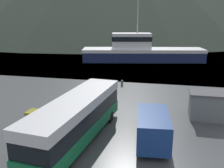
# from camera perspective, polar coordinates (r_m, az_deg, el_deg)

# --- Properties ---
(water_surface) EXTENTS (240.00, 240.00, 0.00)m
(water_surface) POSITION_cam_1_polar(r_m,az_deg,el_deg) (152.49, 11.46, 11.73)
(water_surface) COLOR #3D5160
(water_surface) RESTS_ON ground
(tour_bus) EXTENTS (3.71, 11.38, 3.20)m
(tour_bus) POSITION_cam_1_polar(r_m,az_deg,el_deg) (17.78, -8.03, -7.51)
(tour_bus) COLOR #146B3D
(tour_bus) RESTS_ON ground
(delivery_van) EXTENTS (2.75, 6.56, 2.27)m
(delivery_van) POSITION_cam_1_polar(r_m,az_deg,el_deg) (18.06, 9.25, -9.24)
(delivery_van) COLOR navy
(delivery_van) RESTS_ON ground
(fishing_boat) EXTENTS (24.15, 9.79, 11.83)m
(fishing_boat) POSITION_cam_1_polar(r_m,az_deg,el_deg) (49.85, 6.52, 7.53)
(fishing_boat) COLOR #19234C
(fishing_boat) RESTS_ON water_surface
(storage_bin) EXTENTS (1.00, 1.16, 1.28)m
(storage_bin) POSITION_cam_1_polar(r_m,az_deg,el_deg) (21.32, -17.42, -7.48)
(storage_bin) COLOR olive
(storage_bin) RESTS_ON ground
(dock_kiosk) EXTENTS (3.12, 2.47, 2.38)m
(dock_kiosk) POSITION_cam_1_polar(r_m,az_deg,el_deg) (23.21, 20.86, -4.48)
(dock_kiosk) COLOR slate
(dock_kiosk) RESTS_ON ground
(small_boat) EXTENTS (6.95, 2.79, 0.93)m
(small_boat) POSITION_cam_1_polar(r_m,az_deg,el_deg) (50.49, 8.61, 5.78)
(small_boat) COLOR maroon
(small_boat) RESTS_ON water_surface
(mooring_bollard) EXTENTS (0.35, 0.35, 0.74)m
(mooring_bollard) POSITION_cam_1_polar(r_m,az_deg,el_deg) (32.00, 2.30, 0.34)
(mooring_bollard) COLOR #4C4C51
(mooring_bollard) RESTS_ON ground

